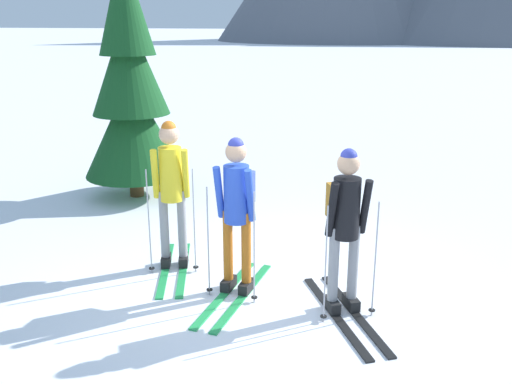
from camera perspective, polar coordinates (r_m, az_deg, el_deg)
The scene contains 5 objects.
ground_plane at distance 6.42m, azimuth -0.64°, elevation -10.47°, with size 400.00×400.00×0.00m, color white.
skier_in_yellow at distance 6.82m, azimuth -8.67°, elevation 0.69°, with size 0.81×1.59×1.86m.
skier_in_blue at distance 6.10m, azimuth -1.97°, elevation -1.53°, with size 0.61×1.72×1.80m.
skier_in_black at distance 5.77m, azimuth 9.13°, elevation -3.04°, with size 1.13×1.67×1.78m.
pine_tree_near at distance 9.71m, azimuth -12.77°, elevation 10.28°, with size 1.70×1.70×4.11m.
Camera 1 is at (1.60, -5.45, 2.98)m, focal length 39.01 mm.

